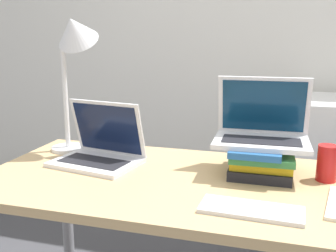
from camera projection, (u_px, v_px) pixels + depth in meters
wall_back at (243, 20)px, 2.55m from camera, size 8.00×0.05×2.70m
desk at (192, 205)px, 1.34m from camera, size 1.45×0.69×0.77m
laptop_left at (100, 151)px, 1.49m from camera, size 0.35×0.28×0.23m
book_stack at (261, 159)px, 1.37m from camera, size 0.22×0.27×0.11m
laptop_on_books at (262, 130)px, 1.36m from camera, size 0.33×0.23×0.23m
wireless_keyboard at (251, 210)px, 1.08m from camera, size 0.29×0.13×0.01m
soda_can at (327, 163)px, 1.30m from camera, size 0.07×0.07×0.12m
desk_lamp at (73, 47)px, 1.52m from camera, size 0.23×0.20×0.58m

